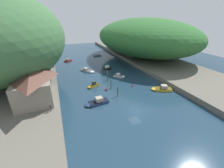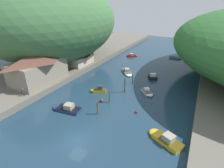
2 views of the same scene
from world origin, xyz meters
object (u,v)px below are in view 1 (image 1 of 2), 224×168
(person_on_quay, at_px, (47,83))
(person_by_boathouse, at_px, (50,107))
(waterfront_building, at_px, (33,82))
(boat_far_upstream, at_px, (161,89))
(boat_small_dinghy, at_px, (93,85))
(boat_mid_channel, at_px, (98,55))
(boat_open_rowboat, at_px, (69,60))
(channel_buoy_far, at_px, (106,89))
(boat_yellow_tender, at_px, (97,102))
(boat_navy_launch, at_px, (119,76))
(boat_cabin_cruiser, at_px, (87,70))
(boat_moored_right, at_px, (106,68))
(channel_buoy_near, at_px, (133,86))
(boathouse_shed, at_px, (40,70))
(right_bank_cottage, at_px, (132,50))

(person_on_quay, height_order, person_by_boathouse, same)
(waterfront_building, relative_size, boat_far_upstream, 2.30)
(boat_small_dinghy, bearing_deg, person_by_boathouse, 109.32)
(waterfront_building, distance_m, boat_mid_channel, 48.14)
(boat_open_rowboat, xyz_separation_m, person_by_boathouse, (-7.88, -42.21, 2.05))
(boat_small_dinghy, bearing_deg, channel_buoy_far, -163.52)
(boat_mid_channel, bearing_deg, boat_yellow_tender, -13.55)
(boat_navy_launch, xyz_separation_m, boat_cabin_cruiser, (-9.05, 9.49, 0.00))
(boat_cabin_cruiser, xyz_separation_m, boat_small_dinghy, (-1.47, -14.13, 0.14))
(boat_navy_launch, xyz_separation_m, person_by_boathouse, (-21.97, -15.57, 2.04))
(boat_yellow_tender, xyz_separation_m, boat_moored_right, (10.62, 23.54, 0.01))
(boat_open_rowboat, distance_m, channel_buoy_near, 38.12)
(boat_far_upstream, bearing_deg, channel_buoy_near, 77.31)
(boat_mid_channel, bearing_deg, boat_cabin_cruiser, -22.34)
(boat_small_dinghy, distance_m, channel_buoy_far, 4.45)
(boat_yellow_tender, bearing_deg, waterfront_building, 59.04)
(channel_buoy_far, xyz_separation_m, person_by_boathouse, (-14.36, -7.56, 2.06))
(boat_small_dinghy, distance_m, boat_open_rowboat, 31.48)
(boat_mid_channel, xyz_separation_m, channel_buoy_near, (-0.82, -40.12, 0.03))
(boathouse_shed, distance_m, boat_mid_channel, 36.22)
(person_by_boathouse, bearing_deg, boat_far_upstream, -80.72)
(boat_mid_channel, xyz_separation_m, channel_buoy_far, (-8.89, -39.53, 0.09))
(right_bank_cottage, relative_size, boat_mid_channel, 1.67)
(channel_buoy_far, height_order, person_on_quay, person_on_quay)
(boat_navy_launch, relative_size, channel_buoy_near, 5.30)
(person_by_boathouse, bearing_deg, boat_small_dinghy, -40.97)
(right_bank_cottage, relative_size, person_on_quay, 4.37)
(boat_mid_channel, height_order, channel_buoy_near, channel_buoy_near)
(right_bank_cottage, height_order, person_by_boathouse, right_bank_cottage)
(person_on_quay, bearing_deg, boat_navy_launch, -103.87)
(boat_far_upstream, distance_m, channel_buoy_near, 8.12)
(boat_mid_channel, distance_m, boat_moored_right, 22.19)
(boat_small_dinghy, relative_size, person_by_boathouse, 2.30)
(boat_far_upstream, distance_m, person_by_boathouse, 28.96)
(boat_moored_right, bearing_deg, boat_open_rowboat, 100.96)
(boat_cabin_cruiser, height_order, boat_open_rowboat, boat_cabin_cruiser)
(boathouse_shed, relative_size, boat_moored_right, 2.25)
(boat_yellow_tender, distance_m, channel_buoy_near, 13.67)
(channel_buoy_far, bearing_deg, boat_open_rowboat, 100.60)
(boat_mid_channel, bearing_deg, boat_navy_launch, 0.46)
(boat_navy_launch, distance_m, boat_far_upstream, 15.23)
(waterfront_building, xyz_separation_m, boat_navy_launch, (25.08, 8.44, -4.91))
(waterfront_building, bearing_deg, boat_moored_right, 37.21)
(boat_far_upstream, distance_m, boat_moored_right, 24.55)
(boat_small_dinghy, height_order, channel_buoy_far, boat_small_dinghy)
(boat_mid_channel, xyz_separation_m, boat_open_rowboat, (-15.37, -4.88, 0.10))
(boat_yellow_tender, relative_size, person_on_quay, 3.59)
(person_on_quay, bearing_deg, boat_moored_right, -80.76)
(channel_buoy_near, bearing_deg, boathouse_shed, 148.98)
(boat_navy_launch, xyz_separation_m, boat_yellow_tender, (-12.07, -14.04, 0.08))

